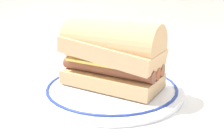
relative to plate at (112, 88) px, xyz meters
The scene contains 3 objects.
ground_plane 0.04m from the plate, 145.13° to the right, with size 1.50×1.50×0.00m, color white.
plate is the anchor object (origin of this frame).
sausage_sandwich 0.07m from the plate, behind, with size 0.20×0.12×0.12m.
Camera 1 is at (0.21, -0.40, 0.19)m, focal length 39.85 mm.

